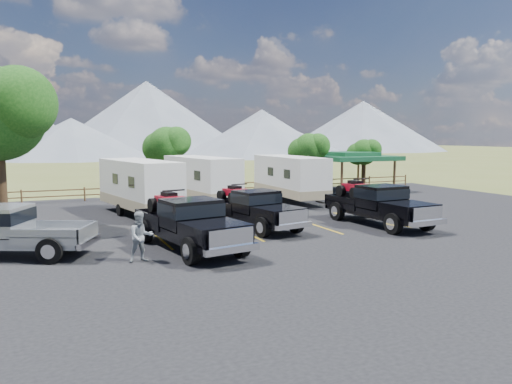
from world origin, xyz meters
name	(u,v)px	position (x,y,z in m)	size (l,w,h in m)	color
ground	(320,244)	(0.00, 0.00, 0.00)	(320.00, 320.00, 0.00)	#545D27
asphalt_lot	(287,231)	(0.00, 3.00, 0.02)	(44.00, 34.00, 0.04)	black
stall_lines	(278,227)	(0.00, 4.00, 0.04)	(12.12, 5.50, 0.01)	gold
tree_ne_a	(309,149)	(8.97, 17.01, 3.48)	(3.11, 2.92, 4.76)	black
tree_ne_b	(364,152)	(14.98, 18.01, 3.13)	(2.77, 2.59, 4.27)	black
tree_north	(167,146)	(-2.03, 19.02, 3.83)	(3.46, 3.24, 5.25)	black
rail_fence	(220,187)	(2.00, 18.50, 0.61)	(36.12, 0.12, 1.00)	brown
pavilion	(351,157)	(13.00, 17.00, 2.79)	(6.20, 6.20, 3.22)	brown
mountain_range	(54,121)	(-7.63, 105.98, 7.87)	(209.00, 71.00, 20.00)	slate
rig_left	(188,222)	(-5.37, 1.24, 1.14)	(3.34, 7.09, 2.28)	black
rig_center	(253,208)	(-1.19, 4.39, 1.05)	(3.21, 6.55, 2.10)	black
rig_right	(378,203)	(5.01, 2.73, 1.13)	(2.72, 6.92, 2.27)	black
trailer_left	(140,186)	(-5.57, 10.74, 1.68)	(3.72, 9.07, 3.14)	white
trailer_center	(202,180)	(-1.02, 13.54, 1.68)	(3.42, 9.08, 3.14)	white
trailer_right	(290,178)	(4.95, 12.37, 1.67)	(2.41, 8.94, 3.12)	white
pickup_silver	(7,231)	(-11.96, 2.61, 1.04)	(6.68, 4.55, 1.93)	#919599
person_a	(191,224)	(-5.03, 2.06, 0.90)	(0.63, 0.41, 1.72)	white
person_b	(141,237)	(-7.50, -0.11, 0.96)	(0.89, 0.69, 1.83)	gray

